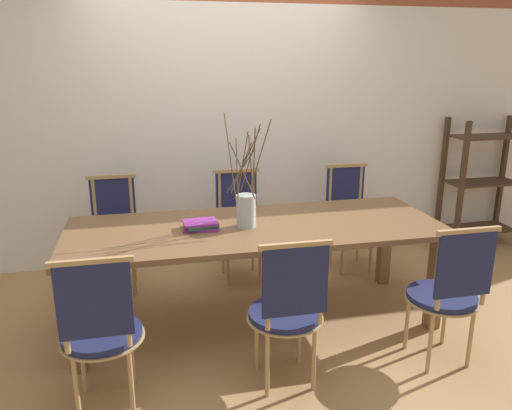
# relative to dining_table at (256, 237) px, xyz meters

# --- Properties ---
(ground_plane) EXTENTS (16.00, 16.00, 0.00)m
(ground_plane) POSITION_rel_dining_table_xyz_m (0.00, 0.00, -0.65)
(ground_plane) COLOR #A87F51
(wall_rear) EXTENTS (12.00, 0.06, 3.20)m
(wall_rear) POSITION_rel_dining_table_xyz_m (0.00, 1.34, 0.95)
(wall_rear) COLOR white
(wall_rear) RESTS_ON ground_plane
(dining_table) EXTENTS (2.64, 0.99, 0.74)m
(dining_table) POSITION_rel_dining_table_xyz_m (0.00, 0.00, 0.00)
(dining_table) COLOR brown
(dining_table) RESTS_ON ground_plane
(chair_near_leftend) EXTENTS (0.45, 0.45, 0.95)m
(chair_near_leftend) POSITION_rel_dining_table_xyz_m (-1.02, -0.80, -0.15)
(chair_near_leftend) COLOR #1E234C
(chair_near_leftend) RESTS_ON ground_plane
(chair_near_left) EXTENTS (0.45, 0.45, 0.95)m
(chair_near_left) POSITION_rel_dining_table_xyz_m (0.01, -0.80, -0.15)
(chair_near_left) COLOR #1E234C
(chair_near_left) RESTS_ON ground_plane
(chair_near_center) EXTENTS (0.45, 0.45, 0.95)m
(chair_near_center) POSITION_rel_dining_table_xyz_m (1.03, -0.80, -0.15)
(chair_near_center) COLOR #1E234C
(chair_near_center) RESTS_ON ground_plane
(chair_far_leftend) EXTENTS (0.45, 0.45, 0.95)m
(chair_far_leftend) POSITION_rel_dining_table_xyz_m (-1.02, 0.80, -0.15)
(chair_far_leftend) COLOR #1E234C
(chair_far_leftend) RESTS_ON ground_plane
(chair_far_left) EXTENTS (0.45, 0.45, 0.95)m
(chair_far_left) POSITION_rel_dining_table_xyz_m (0.03, 0.80, -0.15)
(chair_far_left) COLOR #1E234C
(chair_far_left) RESTS_ON ground_plane
(chair_far_center) EXTENTS (0.45, 0.45, 0.95)m
(chair_far_center) POSITION_rel_dining_table_xyz_m (1.06, 0.80, -0.15)
(chair_far_center) COLOR #1E234C
(chair_far_center) RESTS_ON ground_plane
(vase_centerpiece) EXTENTS (0.29, 0.29, 0.78)m
(vase_centerpiece) POSITION_rel_dining_table_xyz_m (-0.07, -0.01, 0.22)
(vase_centerpiece) COLOR #B2BCC1
(vase_centerpiece) RESTS_ON dining_table
(book_stack) EXTENTS (0.26, 0.19, 0.06)m
(book_stack) POSITION_rel_dining_table_xyz_m (-0.39, 0.01, 0.11)
(book_stack) COLOR #842D8C
(book_stack) RESTS_ON dining_table
(shelving_rack) EXTENTS (0.76, 0.38, 1.31)m
(shelving_rack) POSITION_rel_dining_table_xyz_m (2.63, 1.08, -0.00)
(shelving_rack) COLOR #422D1E
(shelving_rack) RESTS_ON ground_plane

